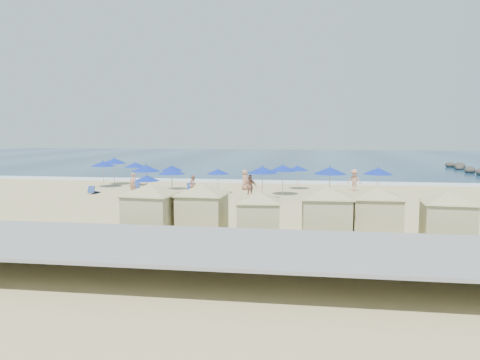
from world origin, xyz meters
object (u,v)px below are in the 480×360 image
object	(u,v)px
umbrella_3	(172,171)
beachgoer_3	(354,180)
umbrella_10	(330,171)
umbrella_9	(298,168)
beachgoer_1	(193,185)
umbrella_4	(172,168)
cabana_5	(448,212)
umbrella_8	(330,171)
umbrella_2	(135,165)
umbrella_7	(283,168)
umbrella_12	(147,178)
cabana_0	(150,204)
umbrella_5	(218,172)
trash_bin	(204,215)
cabana_3	(326,207)
beachgoer_2	(250,187)
umbrella_13	(114,161)
umbrella_1	(146,168)
cabana_1	(202,204)
cabana_2	(259,210)
umbrella_6	(262,170)
beachgoer_0	(133,183)
umbrella_11	(378,171)
umbrella_0	(103,164)
beachgoer_4	(245,180)
cabana_4	(376,207)

from	to	relation	value
umbrella_3	beachgoer_3	size ratio (longest dim) A/B	1.27
umbrella_10	umbrella_9	bearing A→B (deg)	123.20
beachgoer_1	umbrella_4	bearing A→B (deg)	51.86
cabana_5	umbrella_8	distance (m)	13.13
umbrella_2	umbrella_4	bearing A→B (deg)	-28.27
umbrella_7	umbrella_12	world-z (taller)	umbrella_7
cabana_0	umbrella_5	size ratio (longest dim) A/B	2.21
trash_bin	umbrella_3	size ratio (longest dim) A/B	0.35
umbrella_2	beachgoer_1	bearing A→B (deg)	-36.07
cabana_3	beachgoer_2	world-z (taller)	cabana_3
cabana_5	beachgoer_1	distance (m)	21.37
cabana_5	umbrella_13	world-z (taller)	cabana_5
umbrella_5	umbrella_10	bearing A→B (deg)	-0.75
umbrella_3	umbrella_9	distance (m)	11.47
umbrella_2	beachgoer_1	xyz separation A→B (m)	(6.77, -4.93, -1.18)
cabana_3	umbrella_1	distance (m)	18.64
cabana_1	umbrella_7	size ratio (longest dim) A/B	1.83
cabana_2	umbrella_4	xyz separation A→B (m)	(-9.47, 17.85, 0.40)
umbrella_8	umbrella_13	size ratio (longest dim) A/B	1.01
umbrella_3	umbrella_7	distance (m)	8.69
cabana_3	umbrella_6	size ratio (longest dim) A/B	1.79
beachgoer_1	beachgoer_3	size ratio (longest dim) A/B	0.84
umbrella_3	beachgoer_0	bearing A→B (deg)	152.27
umbrella_11	cabana_3	bearing A→B (deg)	-106.64
umbrella_4	umbrella_13	bearing A→B (deg)	156.76
cabana_2	umbrella_12	size ratio (longest dim) A/B	1.99
cabana_1	cabana_3	size ratio (longest dim) A/B	0.99
umbrella_7	beachgoer_0	distance (m)	12.21
umbrella_0	umbrella_6	bearing A→B (deg)	-20.32
umbrella_8	beachgoer_1	world-z (taller)	umbrella_8
umbrella_5	umbrella_12	xyz separation A→B (m)	(-3.93, -5.68, -0.02)
cabana_1	umbrella_13	bearing A→B (deg)	123.21
beachgoer_1	beachgoer_3	distance (m)	13.49
umbrella_9	beachgoer_2	xyz separation A→B (m)	(-3.35, -6.54, -0.93)
umbrella_8	umbrella_12	xyz separation A→B (m)	(-12.68, -2.16, -0.51)
cabana_1	cabana_3	world-z (taller)	cabana_3
trash_bin	cabana_0	distance (m)	4.84
umbrella_8	umbrella_9	distance (m)	7.76
umbrella_2	beachgoer_1	world-z (taller)	umbrella_2
umbrella_2	umbrella_6	size ratio (longest dim) A/B	0.88
beachgoer_1	beachgoer_4	world-z (taller)	beachgoer_4
umbrella_5	beachgoer_2	bearing A→B (deg)	-42.65
cabana_0	umbrella_13	distance (m)	23.40
cabana_5	umbrella_10	distance (m)	16.32
umbrella_3	umbrella_5	distance (m)	4.18
cabana_1	umbrella_5	world-z (taller)	cabana_1
umbrella_13	beachgoer_2	world-z (taller)	umbrella_13
umbrella_9	cabana_5	bearing A→B (deg)	-70.44
cabana_2	beachgoer_0	world-z (taller)	cabana_2
beachgoer_1	cabana_4	bearing A→B (deg)	-131.74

